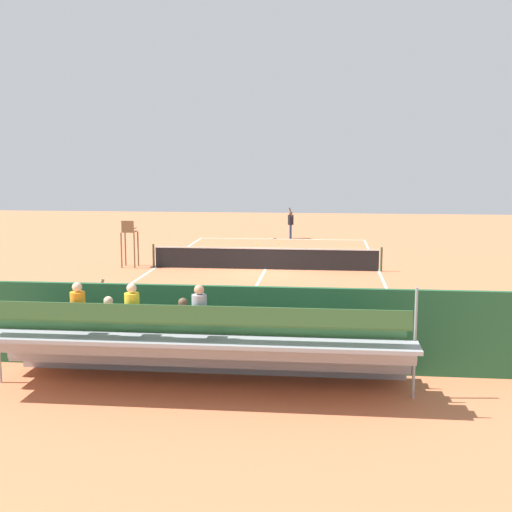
{
  "coord_description": "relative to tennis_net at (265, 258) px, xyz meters",
  "views": [
    {
      "loc": [
        -2.62,
        28.9,
        4.97
      ],
      "look_at": [
        0.0,
        4.0,
        1.2
      ],
      "focal_mm": 46.26,
      "sensor_mm": 36.0,
      "label": 1
    }
  ],
  "objects": [
    {
      "name": "tennis_net",
      "position": [
        0.0,
        0.0,
        0.0
      ],
      "size": [
        10.3,
        0.1,
        1.07
      ],
      "color": "black",
      "rests_on": "ground"
    },
    {
      "name": "tennis_player",
      "position": [
        -0.52,
        -11.39,
        0.51
      ],
      "size": [
        0.37,
        0.54,
        1.93
      ],
      "color": "navy",
      "rests_on": "ground"
    },
    {
      "name": "line_judge",
      "position": [
        3.0,
        13.22,
        0.51
      ],
      "size": [
        0.4,
        0.55,
        1.93
      ],
      "color": "#232328",
      "rests_on": "ground"
    },
    {
      "name": "ground_plane",
      "position": [
        0.0,
        0.0,
        -0.5
      ],
      "size": [
        60.0,
        60.0,
        0.0
      ],
      "primitive_type": "plane",
      "color": "#CC7047"
    },
    {
      "name": "backdrop_wall",
      "position": [
        0.0,
        14.0,
        0.5
      ],
      "size": [
        18.0,
        0.16,
        2.0
      ],
      "primitive_type": "cube",
      "color": "#235633",
      "rests_on": "ground"
    },
    {
      "name": "courtside_bench",
      "position": [
        -2.39,
        13.27,
        0.06
      ],
      "size": [
        1.8,
        0.4,
        0.93
      ],
      "color": "#33383D",
      "rests_on": "ground"
    },
    {
      "name": "bleacher_stand",
      "position": [
        0.11,
        15.37,
        0.45
      ],
      "size": [
        9.06,
        2.4,
        2.48
      ],
      "color": "#9EA0A5",
      "rests_on": "ground"
    },
    {
      "name": "equipment_bag",
      "position": [
        -0.92,
        13.4,
        -0.32
      ],
      "size": [
        0.9,
        0.36,
        0.36
      ],
      "primitive_type": "cube",
      "color": "#334C8C",
      "rests_on": "ground"
    },
    {
      "name": "tennis_ball_far",
      "position": [
        1.27,
        -8.11,
        -0.47
      ],
      "size": [
        0.07,
        0.07,
        0.07
      ],
      "primitive_type": "sphere",
      "color": "#CCDB33",
      "rests_on": "ground"
    },
    {
      "name": "tennis_ball_near",
      "position": [
        0.04,
        -8.86,
        -0.47
      ],
      "size": [
        0.07,
        0.07,
        0.07
      ],
      "primitive_type": "sphere",
      "color": "#CCDB33",
      "rests_on": "ground"
    },
    {
      "name": "tennis_racket",
      "position": [
        0.62,
        -11.01,
        -0.49
      ],
      "size": [
        0.52,
        0.52,
        0.03
      ],
      "color": "black",
      "rests_on": "ground"
    },
    {
      "name": "umpire_chair",
      "position": [
        6.2,
        0.05,
        0.81
      ],
      "size": [
        0.67,
        0.67,
        2.14
      ],
      "color": "brown",
      "rests_on": "ground"
    },
    {
      "name": "court_line_markings",
      "position": [
        0.0,
        -0.04,
        -0.5
      ],
      "size": [
        10.1,
        22.2,
        0.01
      ],
      "color": "white",
      "rests_on": "ground"
    }
  ]
}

